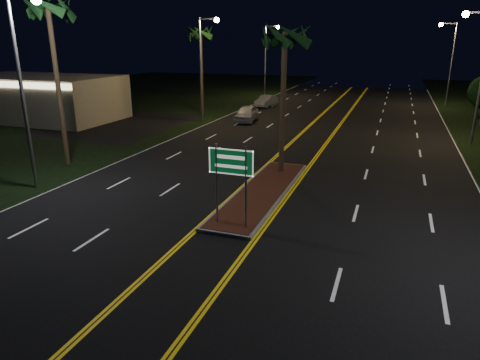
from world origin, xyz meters
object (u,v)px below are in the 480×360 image
at_px(streetlight_left_far, 268,52).
at_px(palm_left_near, 48,9).
at_px(commercial_building, 38,97).
at_px(streetlight_left_mid, 205,58).
at_px(car_near, 246,112).
at_px(streetlight_right_far, 449,54).
at_px(streetlight_right_mid, 478,63).
at_px(palm_median, 285,36).
at_px(palm_left_far, 200,33).
at_px(car_far, 266,100).
at_px(median_island, 262,192).
at_px(streetlight_left_near, 25,73).
at_px(highway_sign, 231,169).

bearing_deg(streetlight_left_far, palm_left_near, -93.00).
distance_m(commercial_building, streetlight_left_mid, 16.31).
bearing_deg(car_near, streetlight_right_far, 36.89).
bearing_deg(streetlight_right_mid, palm_left_near, -148.80).
distance_m(streetlight_right_mid, palm_median, 15.73).
xyz_separation_m(palm_left_far, car_far, (4.71, 6.95, -7.02)).
bearing_deg(streetlight_right_mid, median_island, -125.28).
height_order(palm_median, car_near, palm_median).
xyz_separation_m(streetlight_left_near, car_near, (3.48, 21.29, -4.82)).
bearing_deg(palm_left_far, streetlight_right_far, 30.88).
relative_size(streetlight_left_near, palm_median, 1.08).
bearing_deg(palm_median, car_near, 115.74).
xyz_separation_m(streetlight_left_mid, palm_median, (10.61, -13.50, 1.62)).
distance_m(streetlight_left_mid, streetlight_left_far, 20.00).
bearing_deg(streetlight_right_mid, streetlight_left_mid, 174.62).
xyz_separation_m(streetlight_left_near, streetlight_right_mid, (21.23, 18.00, 0.00)).
distance_m(streetlight_left_mid, streetlight_right_far, 27.83).
height_order(highway_sign, streetlight_left_near, streetlight_left_near).
bearing_deg(highway_sign, streetlight_left_near, 173.53).
xyz_separation_m(median_island, palm_left_far, (-12.80, 21.00, 7.66)).
bearing_deg(palm_left_far, commercial_building, -148.75).
xyz_separation_m(palm_left_near, car_far, (4.41, 26.95, -7.95)).
bearing_deg(streetlight_left_mid, streetlight_right_mid, -5.38).
bearing_deg(palm_left_far, palm_median, -53.82).
distance_m(streetlight_left_mid, car_near, 6.09).
distance_m(palm_left_far, car_near, 9.34).
bearing_deg(median_island, palm_left_near, 175.43).
relative_size(median_island, palm_median, 1.23).
height_order(streetlight_right_mid, palm_left_near, palm_left_near).
distance_m(streetlight_right_far, car_far, 20.59).
height_order(streetlight_left_mid, palm_left_far, streetlight_left_mid).
bearing_deg(streetlight_left_far, streetlight_left_near, -90.00).
distance_m(streetlight_left_near, car_near, 22.11).
relative_size(palm_median, palm_left_far, 0.94).
bearing_deg(commercial_building, streetlight_left_mid, 14.61).
bearing_deg(streetlight_left_near, streetlight_right_mid, 40.30).
relative_size(highway_sign, palm_median, 0.39).
distance_m(median_island, streetlight_left_mid, 20.80).
relative_size(streetlight_right_mid, palm_left_far, 1.02).
bearing_deg(highway_sign, car_near, 107.59).
bearing_deg(car_near, palm_median, -70.65).
bearing_deg(streetlight_left_far, palm_left_far, -97.78).
xyz_separation_m(streetlight_left_far, streetlight_right_mid, (21.23, -22.00, 0.00)).
bearing_deg(car_near, car_far, 89.30).
bearing_deg(streetlight_right_mid, palm_left_far, 165.63).
xyz_separation_m(streetlight_left_near, car_far, (2.52, 30.95, -4.93)).
height_order(streetlight_right_mid, palm_median, streetlight_right_mid).
xyz_separation_m(commercial_building, car_far, (17.91, 14.96, -1.28)).
bearing_deg(car_far, commercial_building, -131.24).
distance_m(palm_left_near, palm_left_far, 20.02).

